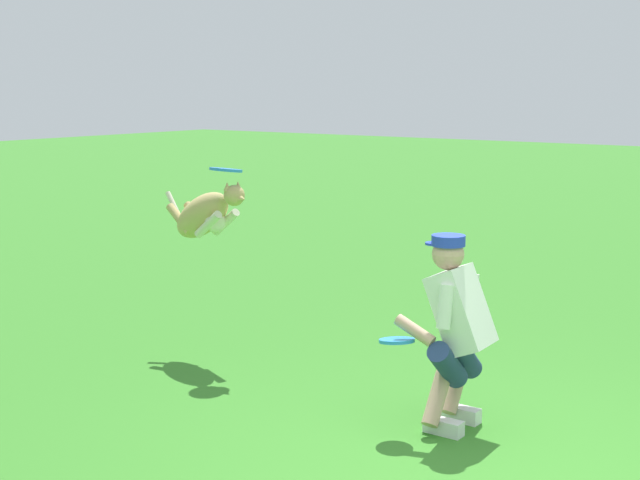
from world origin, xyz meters
The scene contains 4 objects.
person centered at (0.62, -0.79, 0.70)m, with size 0.57×0.65×1.29m.
dog centered at (3.14, -1.14, 1.19)m, with size 1.08×0.43×0.61m.
frisbee_flying centered at (2.86, -1.08, 1.58)m, with size 0.27×0.27×0.02m, color #2B82DE.
frisbee_held centered at (0.91, -0.53, 0.61)m, with size 0.24×0.24×0.02m, color #2B8DDC.
Camera 1 is at (-2.14, 4.54, 2.26)m, focal length 52.49 mm.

